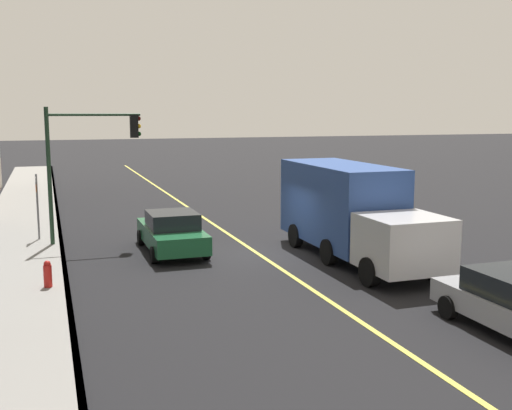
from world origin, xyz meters
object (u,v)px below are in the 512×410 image
street_sign_post (37,202)px  fire_hydrant (48,276)px  truck_blue (350,210)px  car_green (172,232)px  traffic_light_mast (86,152)px

street_sign_post → fire_hydrant: (-7.31, -0.30, -1.17)m
truck_blue → fire_hydrant: bearing=95.2°
car_green → fire_hydrant: size_ratio=5.05×
car_green → street_sign_post: 5.90m
traffic_light_mast → fire_hydrant: 7.12m
fire_hydrant → traffic_light_mast: bearing=-14.4°
street_sign_post → car_green: bearing=-125.7°
car_green → truck_blue: bearing=-116.8°
truck_blue → fire_hydrant: truck_blue is taller
fire_hydrant → street_sign_post: bearing=2.4°
car_green → truck_blue: truck_blue is taller
truck_blue → traffic_light_mast: size_ratio=1.56×
car_green → traffic_light_mast: bearing=51.9°
truck_blue → street_sign_post: 12.39m
traffic_light_mast → fire_hydrant: (-6.14, 1.58, -3.24)m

